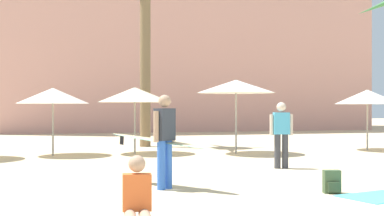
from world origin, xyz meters
name	(u,v)px	position (x,y,z in m)	size (l,w,h in m)	color
hotel_pink	(174,9)	(4.98, 32.21, 8.75)	(25.77, 10.71, 17.50)	#DB9989
cafe_umbrella_1	(236,86)	(2.26, 11.21, 2.27)	(2.66, 2.66, 2.49)	gray
cafe_umbrella_2	(367,97)	(7.41, 11.37, 1.95)	(2.37, 2.37, 2.21)	gray
cafe_umbrella_3	(135,95)	(-1.05, 12.09, 1.99)	(2.51, 2.51, 2.24)	gray
cafe_umbrella_6	(53,96)	(-3.74, 12.09, 1.94)	(2.35, 2.35, 2.20)	gray
backpack	(332,182)	(1.13, 2.87, 0.20)	(0.33, 0.29, 0.42)	#3F5535
person_far_left	(163,139)	(-1.71, 4.23, 0.96)	(1.94, 2.48, 1.81)	blue
person_near_right	(281,132)	(1.90, 6.76, 0.93)	(0.61, 0.30, 1.69)	#3D3D42
person_near_left	(137,200)	(-2.68, 1.37, 0.30)	(0.50, 1.03, 0.89)	tan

